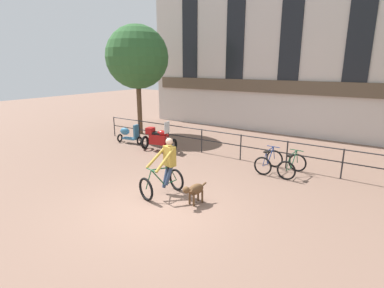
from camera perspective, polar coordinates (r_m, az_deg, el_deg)
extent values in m
plane|color=#7A5B4C|center=(8.34, -6.79, -12.00)|extent=(60.00, 60.00, 0.00)
cylinder|color=#232326|center=(16.77, -14.59, 3.27)|extent=(0.05, 0.05, 1.05)
cylinder|color=#232326|center=(15.43, -9.97, 2.55)|extent=(0.05, 0.05, 1.05)
cylinder|color=#232326|center=(14.21, -4.53, 1.67)|extent=(0.05, 0.05, 1.05)
cylinder|color=#232326|center=(13.14, 1.85, 0.63)|extent=(0.05, 0.05, 1.05)
cylinder|color=#232326|center=(12.27, 9.25, -0.59)|extent=(0.05, 0.05, 1.05)
cylinder|color=#232326|center=(11.64, 17.61, -1.96)|extent=(0.05, 0.05, 1.05)
cylinder|color=#232326|center=(11.29, 26.73, -3.40)|extent=(0.05, 0.05, 1.05)
cylinder|color=#232326|center=(12.15, 9.35, 1.66)|extent=(15.00, 0.04, 0.04)
cylinder|color=#232326|center=(12.26, 9.26, -0.36)|extent=(15.00, 0.04, 0.04)
cube|color=beige|center=(17.31, 18.56, 17.74)|extent=(18.00, 0.60, 9.69)
cube|color=brown|center=(16.97, 17.58, 10.28)|extent=(17.10, 0.12, 0.70)
cube|color=black|center=(19.81, -0.42, 19.42)|extent=(1.10, 0.06, 5.43)
cube|color=black|center=(18.20, 8.26, 19.68)|extent=(1.10, 0.06, 5.43)
cube|color=black|center=(17.03, 18.37, 19.46)|extent=(1.10, 0.06, 5.43)
cube|color=black|center=(16.40, 29.53, 18.56)|extent=(1.10, 0.06, 5.43)
torus|color=black|center=(8.66, -8.75, -8.51)|extent=(0.68, 0.23, 0.68)
torus|color=black|center=(9.25, -3.00, -6.80)|extent=(0.68, 0.23, 0.68)
cylinder|color=#194C2D|center=(8.79, -6.46, -6.40)|extent=(0.15, 0.48, 0.60)
cylinder|color=#194C2D|center=(8.98, -4.72, -6.11)|extent=(0.09, 0.23, 0.52)
cylinder|color=#194C2D|center=(8.76, -5.98, -4.69)|extent=(0.20, 0.65, 0.10)
cylinder|color=#194C2D|center=(9.14, -4.08, -7.28)|extent=(0.14, 0.44, 0.08)
cylinder|color=#194C2D|center=(9.10, -3.62, -5.64)|extent=(0.09, 0.26, 0.47)
cylinder|color=#194C2D|center=(8.61, -8.27, -6.74)|extent=(0.08, 0.23, 0.54)
cylinder|color=#194C2D|center=(8.57, -7.78, -4.95)|extent=(0.47, 0.15, 0.03)
cube|color=black|center=(8.95, -4.25, -4.32)|extent=(0.17, 0.26, 0.05)
cube|color=#AD8933|center=(8.84, -4.29, -2.30)|extent=(0.40, 0.30, 0.60)
sphere|color=tan|center=(8.72, -4.35, 0.46)|extent=(0.22, 0.22, 0.22)
cylinder|color=#AD8933|center=(8.83, -6.82, -2.49)|extent=(0.31, 0.70, 0.60)
cylinder|color=#AD8933|center=(8.50, -5.20, -3.13)|extent=(0.19, 0.72, 0.60)
cylinder|color=navy|center=(9.05, -4.99, -6.15)|extent=(0.15, 0.32, 0.69)
cylinder|color=navy|center=(8.92, -4.46, -6.03)|extent=(0.21, 0.32, 0.58)
ellipsoid|color=brown|center=(8.35, 0.77, -8.61)|extent=(0.37, 0.55, 0.31)
cylinder|color=brown|center=(8.22, -0.27, -8.84)|extent=(0.20, 0.20, 0.17)
sphere|color=brown|center=(8.10, -1.11, -8.74)|extent=(0.19, 0.19, 0.19)
cone|color=brown|center=(8.05, -1.58, -9.01)|extent=(0.13, 0.13, 0.10)
cylinder|color=brown|center=(8.52, 2.28, -7.67)|extent=(0.09, 0.18, 0.11)
cylinder|color=brown|center=(8.41, -0.45, -10.26)|extent=(0.06, 0.06, 0.36)
cylinder|color=brown|center=(8.30, 0.34, -10.62)|extent=(0.06, 0.06, 0.36)
cylinder|color=brown|center=(8.61, 1.18, -9.64)|extent=(0.06, 0.06, 0.36)
cylinder|color=brown|center=(8.50, 1.97, -9.98)|extent=(0.06, 0.06, 0.36)
torus|color=black|center=(13.19, -3.55, -0.31)|extent=(0.24, 0.63, 0.62)
torus|color=black|center=(13.88, -8.95, 0.30)|extent=(0.24, 0.63, 0.62)
cube|color=maroon|center=(13.46, -6.34, 0.91)|extent=(0.86, 0.55, 0.44)
ellipsoid|color=maroon|center=(13.31, -5.70, 2.09)|extent=(0.53, 0.41, 0.24)
cube|color=black|center=(13.45, -6.75, 2.07)|extent=(0.61, 0.41, 0.10)
cylinder|color=#B2B2B7|center=(13.22, -4.27, 0.55)|extent=(0.41, 0.14, 0.41)
cube|color=silver|center=(13.14, -4.81, 3.16)|extent=(0.12, 0.44, 0.50)
cube|color=maroon|center=(13.59, -7.94, 2.55)|extent=(0.39, 0.42, 0.28)
torus|color=black|center=(11.70, 15.43, -2.71)|extent=(0.66, 0.09, 0.66)
torus|color=black|center=(10.77, 13.32, -4.09)|extent=(0.66, 0.09, 0.66)
cylinder|color=navy|center=(11.26, 14.73, -2.11)|extent=(0.05, 0.47, 0.58)
cylinder|color=navy|center=(10.99, 14.08, -2.66)|extent=(0.04, 0.22, 0.51)
cylinder|color=navy|center=(11.11, 14.62, -1.00)|extent=(0.06, 0.63, 0.10)
cylinder|color=navy|center=(10.96, 13.76, -3.92)|extent=(0.05, 0.42, 0.07)
cylinder|color=navy|center=(10.80, 13.64, -2.81)|extent=(0.03, 0.25, 0.46)
cylinder|color=navy|center=(11.54, 15.34, -1.62)|extent=(0.04, 0.21, 0.52)
cylinder|color=navy|center=(11.39, 15.25, -0.49)|extent=(0.48, 0.05, 0.03)
cube|color=black|center=(10.83, 13.97, -1.43)|extent=(0.13, 0.25, 0.05)
torus|color=black|center=(11.47, 19.44, -3.38)|extent=(0.66, 0.11, 0.66)
torus|color=black|center=(10.53, 17.50, -4.83)|extent=(0.66, 0.11, 0.66)
cylinder|color=#194C2D|center=(11.03, 18.82, -2.78)|extent=(0.07, 0.47, 0.58)
cylinder|color=#194C2D|center=(10.76, 18.22, -3.36)|extent=(0.05, 0.22, 0.51)
cylinder|color=#194C2D|center=(10.88, 18.75, -1.66)|extent=(0.08, 0.63, 0.10)
cylinder|color=#194C2D|center=(10.72, 17.90, -4.65)|extent=(0.06, 0.42, 0.07)
cylinder|color=#194C2D|center=(10.56, 17.82, -3.52)|extent=(0.04, 0.25, 0.46)
cylinder|color=#194C2D|center=(11.31, 19.38, -2.27)|extent=(0.04, 0.21, 0.52)
cylinder|color=#194C2D|center=(11.15, 19.33, -1.13)|extent=(0.48, 0.06, 0.03)
cube|color=black|center=(10.59, 18.15, -2.11)|extent=(0.14, 0.25, 0.05)
torus|color=black|center=(14.72, -9.97, 0.65)|extent=(0.13, 0.41, 0.40)
torus|color=black|center=(15.44, -13.57, 1.13)|extent=(0.13, 0.41, 0.40)
cube|color=teal|center=(15.06, -11.82, 1.05)|extent=(0.70, 0.37, 0.08)
cube|color=teal|center=(14.73, -10.61, 2.24)|extent=(0.14, 0.33, 0.72)
ellipsoid|color=teal|center=(15.15, -12.68, 2.40)|extent=(0.56, 0.37, 0.36)
cylinder|color=brown|center=(16.91, -10.00, 7.37)|extent=(0.26, 0.26, 3.23)
sphere|color=#2D5B2D|center=(16.78, -10.40, 15.98)|extent=(3.34, 3.34, 3.34)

